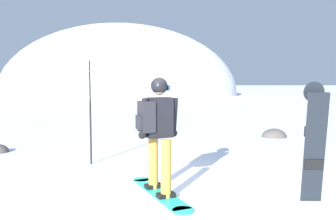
{
  "coord_description": "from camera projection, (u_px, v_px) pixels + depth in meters",
  "views": [
    {
      "loc": [
        0.02,
        -5.18,
        1.65
      ],
      "look_at": [
        -0.06,
        2.93,
        1.0
      ],
      "focal_mm": 37.94,
      "sensor_mm": 36.0,
      "label": 1
    }
  ],
  "objects": [
    {
      "name": "ground_plane",
      "position": [
        170.0,
        192.0,
        5.29
      ],
      "size": [
        300.0,
        300.0,
        0.0
      ],
      "primitive_type": "plane",
      "color": "white"
    },
    {
      "name": "ridge_peak_main",
      "position": [
        120.0,
        95.0,
        44.14
      ],
      "size": [
        28.67,
        25.8,
        17.23
      ],
      "color": "white",
      "rests_on": "ground"
    },
    {
      "name": "snowboarder_main",
      "position": [
        157.0,
        132.0,
        5.14
      ],
      "size": [
        0.93,
        1.7,
        1.71
      ],
      "color": "#23B7A3",
      "rests_on": "ground"
    },
    {
      "name": "spare_snowboard",
      "position": [
        314.0,
        142.0,
        4.78
      ],
      "size": [
        0.28,
        0.22,
        1.65
      ],
      "color": "black",
      "rests_on": "ground"
    },
    {
      "name": "piste_marker_near",
      "position": [
        90.0,
        104.0,
        7.03
      ],
      "size": [
        0.2,
        0.2,
        2.11
      ],
      "color": "black",
      "rests_on": "ground"
    },
    {
      "name": "rock_dark",
      "position": [
        274.0,
        137.0,
        10.55
      ],
      "size": [
        0.73,
        0.62,
        0.51
      ],
      "color": "#4C4742",
      "rests_on": "ground"
    }
  ]
}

